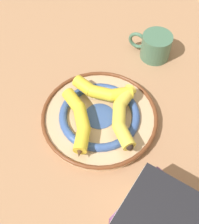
% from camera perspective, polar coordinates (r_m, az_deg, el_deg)
% --- Properties ---
extents(ground_plane, '(2.80, 2.80, 0.00)m').
position_cam_1_polar(ground_plane, '(0.85, -0.79, -0.81)').
color(ground_plane, '#A87A56').
extents(decorative_bowl, '(0.31, 0.31, 0.03)m').
position_cam_1_polar(decorative_bowl, '(0.83, 0.00, -0.91)').
color(decorative_bowl, tan).
rests_on(decorative_bowl, ground_plane).
extents(banana_a, '(0.11, 0.17, 0.03)m').
position_cam_1_polar(banana_a, '(0.84, 0.26, 3.91)').
color(banana_a, yellow).
rests_on(banana_a, decorative_bowl).
extents(banana_b, '(0.20, 0.09, 0.03)m').
position_cam_1_polar(banana_b, '(0.79, 4.24, -0.43)').
color(banana_b, yellow).
rests_on(banana_b, decorative_bowl).
extents(banana_c, '(0.21, 0.06, 0.03)m').
position_cam_1_polar(banana_c, '(0.78, -3.71, -1.51)').
color(banana_c, yellow).
rests_on(banana_c, decorative_bowl).
extents(coffee_mug, '(0.10, 0.12, 0.08)m').
position_cam_1_polar(coffee_mug, '(0.98, 10.13, 11.82)').
color(coffee_mug, '#477056').
rests_on(coffee_mug, ground_plane).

